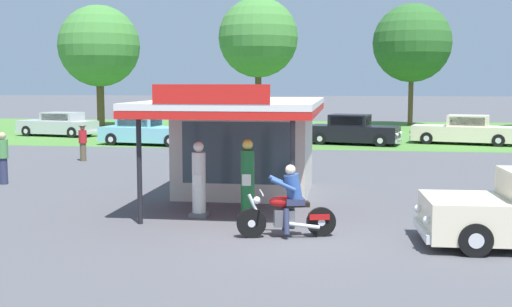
% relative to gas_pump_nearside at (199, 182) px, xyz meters
% --- Properties ---
extents(ground_plane, '(300.00, 300.00, 0.00)m').
position_rel_gas_pump_nearside_xyz_m(ground_plane, '(2.34, -1.66, -0.86)').
color(ground_plane, '#4C4C51').
extents(grass_verge_strip, '(120.00, 24.00, 0.01)m').
position_rel_gas_pump_nearside_xyz_m(grass_verge_strip, '(2.34, 28.34, -0.85)').
color(grass_verge_strip, '#477A33').
rests_on(grass_verge_strip, ground).
extents(service_station_kiosk, '(4.50, 7.07, 3.29)m').
position_rel_gas_pump_nearside_xyz_m(service_station_kiosk, '(0.61, 3.26, 0.80)').
color(service_station_kiosk, beige).
rests_on(service_station_kiosk, ground).
extents(gas_pump_nearside, '(0.44, 0.44, 1.88)m').
position_rel_gas_pump_nearside_xyz_m(gas_pump_nearside, '(0.00, 0.00, 0.00)').
color(gas_pump_nearside, slate).
rests_on(gas_pump_nearside, ground).
extents(gas_pump_offside, '(0.44, 0.44, 1.95)m').
position_rel_gas_pump_nearside_xyz_m(gas_pump_offside, '(1.23, 0.00, 0.04)').
color(gas_pump_offside, slate).
rests_on(gas_pump_offside, ground).
extents(motorcycle_with_rider, '(2.13, 0.76, 1.58)m').
position_rel_gas_pump_nearside_xyz_m(motorcycle_with_rider, '(2.40, -1.84, -0.20)').
color(motorcycle_with_rider, black).
rests_on(motorcycle_with_rider, ground).
extents(parked_car_back_row_centre_left, '(5.38, 2.54, 1.52)m').
position_rel_gas_pump_nearside_xyz_m(parked_car_back_row_centre_left, '(-7.05, 17.72, -0.17)').
color(parked_car_back_row_centre_left, '#7AC6D1').
rests_on(parked_car_back_row_centre_left, ground).
extents(parked_car_second_row_spare, '(5.77, 2.88, 1.58)m').
position_rel_gas_pump_nearside_xyz_m(parked_car_second_row_spare, '(-1.69, 22.20, -0.13)').
color(parked_car_second_row_spare, black).
rests_on(parked_car_second_row_spare, ground).
extents(parked_car_back_row_centre, '(5.35, 2.72, 1.49)m').
position_rel_gas_pump_nearside_xyz_m(parked_car_back_row_centre, '(-14.23, 22.40, -0.16)').
color(parked_car_back_row_centre, '#B7B7BC').
rests_on(parked_car_back_row_centre, ground).
extents(parked_car_back_row_far_left, '(5.82, 3.18, 1.58)m').
position_rel_gas_pump_nearside_xyz_m(parked_car_back_row_far_left, '(9.94, 20.55, -0.15)').
color(parked_car_back_row_far_left, beige).
rests_on(parked_car_back_row_far_left, ground).
extents(parked_car_back_row_left, '(5.21, 2.91, 1.62)m').
position_rel_gas_pump_nearside_xyz_m(parked_car_back_row_left, '(3.95, 19.52, -0.12)').
color(parked_car_back_row_left, black).
rests_on(parked_car_back_row_left, ground).
extents(bystander_standing_back_lot, '(0.34, 0.34, 1.52)m').
position_rel_gas_pump_nearside_xyz_m(bystander_standing_back_lot, '(-7.50, 10.43, -0.05)').
color(bystander_standing_back_lot, brown).
rests_on(bystander_standing_back_lot, ground).
extents(bystander_chatting_near_pumps, '(0.34, 0.34, 1.71)m').
position_rel_gas_pump_nearside_xyz_m(bystander_chatting_near_pumps, '(-7.53, 4.08, 0.05)').
color(bystander_chatting_near_pumps, '#2D3351').
rests_on(bystander_chatting_near_pumps, ground).
extents(tree_oak_far_left, '(6.00, 6.00, 9.36)m').
position_rel_gas_pump_nearside_xyz_m(tree_oak_far_left, '(8.46, 35.43, 5.36)').
color(tree_oak_far_left, brown).
rests_on(tree_oak_far_left, ground).
extents(tree_oak_centre, '(6.09, 6.09, 9.11)m').
position_rel_gas_pump_nearside_xyz_m(tree_oak_centre, '(-14.88, 31.07, 5.19)').
color(tree_oak_centre, brown).
rests_on(tree_oak_centre, ground).
extents(tree_oak_distant_spare, '(5.76, 5.76, 9.45)m').
position_rel_gas_pump_nearside_xyz_m(tree_oak_distant_spare, '(-2.81, 31.07, 5.69)').
color(tree_oak_distant_spare, brown).
rests_on(tree_oak_distant_spare, ground).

